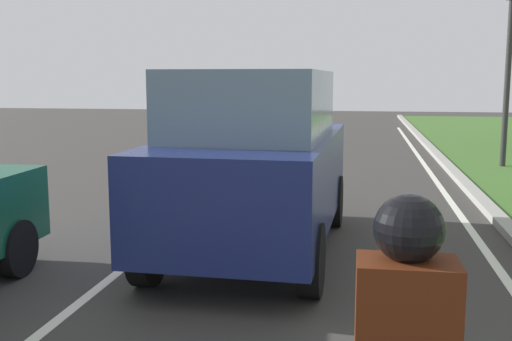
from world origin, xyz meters
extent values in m
plane|color=#383533|center=(0.00, 14.00, 0.00)|extent=(60.00, 60.00, 0.00)
cube|color=silver|center=(-0.70, 14.00, 0.00)|extent=(0.12, 32.00, 0.01)
cube|color=silver|center=(3.60, 14.00, 0.00)|extent=(0.12, 32.00, 0.01)
cube|color=#9E9B93|center=(4.10, 14.00, 0.06)|extent=(0.24, 48.00, 0.12)
cube|color=navy|center=(0.70, 9.35, 0.93)|extent=(2.03, 4.55, 1.10)
cube|color=slate|center=(0.70, 9.20, 1.88)|extent=(1.77, 2.75, 0.80)
cylinder|color=black|center=(-0.13, 10.90, 0.38)|extent=(0.24, 0.77, 0.76)
cylinder|color=black|center=(1.62, 10.85, 0.38)|extent=(0.24, 0.77, 0.76)
cylinder|color=black|center=(-0.22, 7.84, 0.38)|extent=(0.24, 0.77, 0.76)
cylinder|color=black|center=(1.53, 7.79, 0.38)|extent=(0.24, 0.77, 0.76)
cylinder|color=black|center=(-1.76, 7.87, 0.32)|extent=(0.24, 0.65, 0.64)
cube|color=#4C1E0C|center=(2.19, 4.25, 1.18)|extent=(0.40, 0.27, 0.60)
sphere|color=black|center=(2.19, 4.28, 1.60)|extent=(0.28, 0.28, 0.28)
cylinder|color=#2D2D2D|center=(5.42, 17.51, 2.54)|extent=(0.14, 0.14, 5.09)
camera|label=1|loc=(2.00, 1.87, 2.19)|focal=42.78mm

